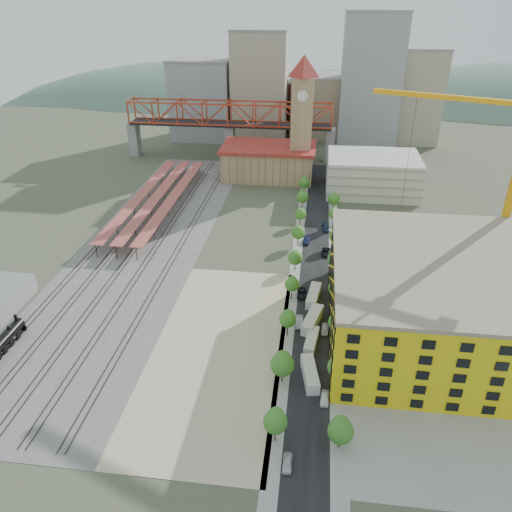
# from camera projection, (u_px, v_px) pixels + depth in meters

# --- Properties ---
(ground) EXTENTS (400.00, 400.00, 0.00)m
(ground) POSITION_uv_depth(u_px,v_px,m) (255.00, 277.00, 135.72)
(ground) COLOR #474C38
(ground) RESTS_ON ground
(ballast_strip) EXTENTS (36.00, 165.00, 0.06)m
(ballast_strip) POSITION_uv_depth(u_px,v_px,m) (148.00, 241.00, 154.98)
(ballast_strip) COLOR #605E59
(ballast_strip) RESTS_ON ground
(dirt_lot) EXTENTS (28.00, 67.00, 0.06)m
(dirt_lot) POSITION_uv_depth(u_px,v_px,m) (219.00, 348.00, 108.62)
(dirt_lot) COLOR tan
(dirt_lot) RESTS_ON ground
(street_asphalt) EXTENTS (12.00, 170.00, 0.06)m
(street_asphalt) POSITION_uv_depth(u_px,v_px,m) (315.00, 254.00, 147.04)
(street_asphalt) COLOR black
(street_asphalt) RESTS_ON ground
(sidewalk_west) EXTENTS (3.00, 170.00, 0.04)m
(sidewalk_west) POSITION_uv_depth(u_px,v_px,m) (297.00, 253.00, 147.65)
(sidewalk_west) COLOR gray
(sidewalk_west) RESTS_ON ground
(sidewalk_east) EXTENTS (3.00, 170.00, 0.04)m
(sidewalk_east) POSITION_uv_depth(u_px,v_px,m) (334.00, 255.00, 146.43)
(sidewalk_east) COLOR gray
(sidewalk_east) RESTS_ON ground
(construction_pad) EXTENTS (50.00, 90.00, 0.06)m
(construction_pad) POSITION_uv_depth(u_px,v_px,m) (440.00, 334.00, 113.24)
(construction_pad) COLOR gray
(construction_pad) RESTS_ON ground
(rail_tracks) EXTENTS (26.56, 160.00, 0.18)m
(rail_tracks) POSITION_uv_depth(u_px,v_px,m) (142.00, 240.00, 155.12)
(rail_tracks) COLOR #382B23
(rail_tracks) RESTS_ON ground
(platform_canopies) EXTENTS (16.00, 80.00, 4.12)m
(platform_canopies) POSITION_uv_depth(u_px,v_px,m) (157.00, 196.00, 177.69)
(platform_canopies) COLOR #B75046
(platform_canopies) RESTS_ON ground
(station_hall) EXTENTS (38.00, 24.00, 13.10)m
(station_hall) POSITION_uv_depth(u_px,v_px,m) (268.00, 161.00, 204.76)
(station_hall) COLOR tan
(station_hall) RESTS_ON ground
(clock_tower) EXTENTS (12.00, 12.00, 52.00)m
(clock_tower) POSITION_uv_depth(u_px,v_px,m) (302.00, 108.00, 191.14)
(clock_tower) COLOR tan
(clock_tower) RESTS_ON ground
(parking_garage) EXTENTS (34.00, 26.00, 14.00)m
(parking_garage) POSITION_uv_depth(u_px,v_px,m) (372.00, 174.00, 189.58)
(parking_garage) COLOR silver
(parking_garage) RESTS_ON ground
(truss_bridge) EXTENTS (94.00, 9.60, 25.60)m
(truss_bridge) POSITION_uv_depth(u_px,v_px,m) (229.00, 117.00, 221.30)
(truss_bridge) COLOR gray
(truss_bridge) RESTS_ON ground
(construction_building) EXTENTS (44.60, 50.60, 18.80)m
(construction_building) POSITION_uv_depth(u_px,v_px,m) (434.00, 298.00, 109.13)
(construction_building) COLOR yellow
(construction_building) RESTS_ON ground
(street_trees) EXTENTS (15.40, 124.40, 8.00)m
(street_trees) POSITION_uv_depth(u_px,v_px,m) (315.00, 271.00, 138.31)
(street_trees) COLOR #3C7121
(street_trees) RESTS_ON ground
(skyline) EXTENTS (133.00, 46.00, 60.00)m
(skyline) POSITION_uv_depth(u_px,v_px,m) (306.00, 94.00, 248.45)
(skyline) COLOR #9EA0A3
(skyline) RESTS_ON ground
(distant_hills) EXTENTS (647.00, 264.00, 227.00)m
(distant_hills) POSITION_uv_depth(u_px,v_px,m) (353.00, 201.00, 395.55)
(distant_hills) COLOR #4C6B59
(distant_hills) RESTS_ON ground
(tower_crane) EXTENTS (47.32, 20.66, 53.77)m
(tower_crane) POSITION_uv_depth(u_px,v_px,m) (504.00, 158.00, 119.94)
(tower_crane) COLOR #FEA710
(tower_crane) RESTS_ON ground
(site_trailer_a) EXTENTS (4.21, 9.90, 2.63)m
(site_trailer_a) POSITION_uv_depth(u_px,v_px,m) (310.00, 374.00, 99.47)
(site_trailer_a) COLOR silver
(site_trailer_a) RESTS_ON ground
(site_trailer_b) EXTENTS (3.36, 8.82, 2.35)m
(site_trailer_b) POSITION_uv_depth(u_px,v_px,m) (311.00, 341.00, 108.91)
(site_trailer_b) COLOR silver
(site_trailer_b) RESTS_ON ground
(site_trailer_c) EXTENTS (5.12, 10.54, 2.79)m
(site_trailer_c) POSITION_uv_depth(u_px,v_px,m) (312.00, 320.00, 115.52)
(site_trailer_c) COLOR silver
(site_trailer_c) RESTS_ON ground
(site_trailer_d) EXTENTS (3.76, 9.87, 2.63)m
(site_trailer_d) POSITION_uv_depth(u_px,v_px,m) (314.00, 296.00, 124.80)
(site_trailer_d) COLOR silver
(site_trailer_d) RESTS_ON ground
(car_0) EXTENTS (1.63, 4.03, 1.37)m
(car_0) POSITION_uv_depth(u_px,v_px,m) (287.00, 463.00, 81.52)
(car_0) COLOR silver
(car_0) RESTS_ON ground
(car_1) EXTENTS (1.79, 4.92, 1.61)m
(car_1) POSITION_uv_depth(u_px,v_px,m) (299.00, 322.00, 115.88)
(car_1) COLOR #A4A5A9
(car_1) RESTS_ON ground
(car_2) EXTENTS (2.55, 5.24, 1.43)m
(car_2) POSITION_uv_depth(u_px,v_px,m) (302.00, 293.00, 126.88)
(car_2) COLOR black
(car_2) RESTS_ON ground
(car_3) EXTENTS (2.41, 5.07, 1.43)m
(car_3) POSITION_uv_depth(u_px,v_px,m) (306.00, 241.00, 153.41)
(car_3) COLOR navy
(car_3) RESTS_ON ground
(car_4) EXTENTS (1.92, 4.27, 1.43)m
(car_4) POSITION_uv_depth(u_px,v_px,m) (325.00, 398.00, 94.39)
(car_4) COLOR white
(car_4) RESTS_ON ground
(car_5) EXTENTS (1.88, 4.40, 1.41)m
(car_5) POSITION_uv_depth(u_px,v_px,m) (325.00, 329.00, 113.56)
(car_5) COLOR gray
(car_5) RESTS_ON ground
(car_6) EXTENTS (2.75, 5.29, 1.42)m
(car_6) POSITION_uv_depth(u_px,v_px,m) (326.00, 252.00, 146.65)
(car_6) COLOR black
(car_6) RESTS_ON ground
(car_7) EXTENTS (2.63, 5.54, 1.56)m
(car_7) POSITION_uv_depth(u_px,v_px,m) (326.00, 228.00, 161.51)
(car_7) COLOR navy
(car_7) RESTS_ON ground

